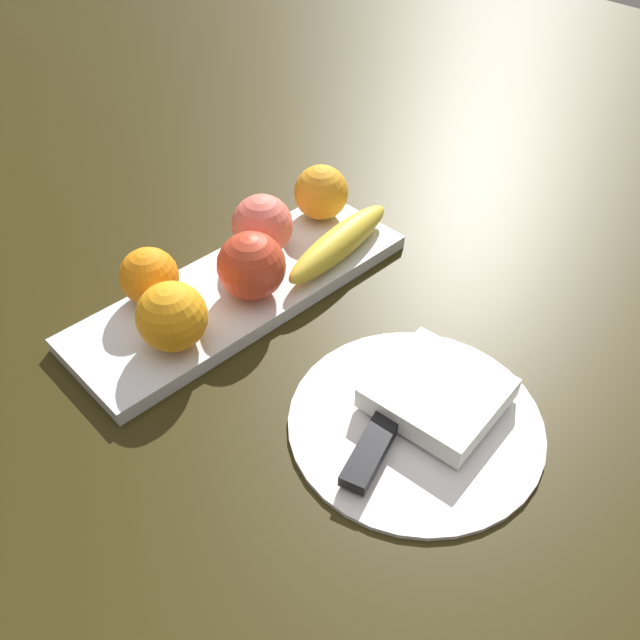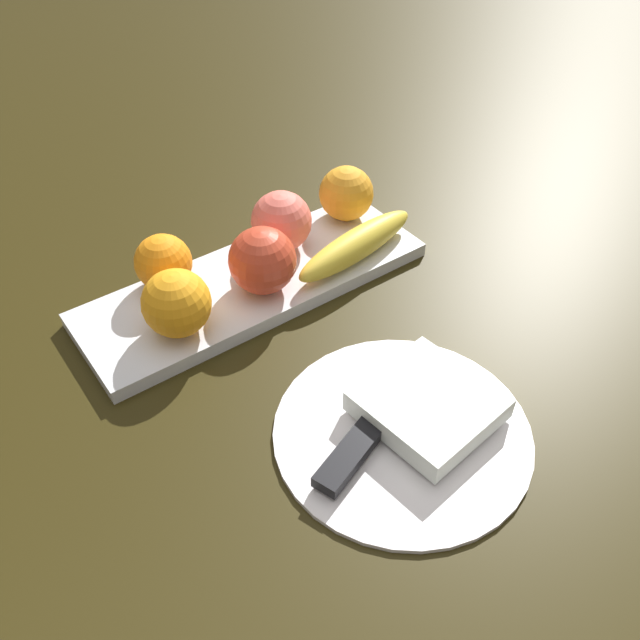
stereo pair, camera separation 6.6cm
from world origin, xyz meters
name	(u,v)px [view 2 (the right image)]	position (x,y,z in m)	size (l,w,h in m)	color
ground_plane	(276,293)	(0.00, 0.00, 0.00)	(2.40, 2.40, 0.00)	black
fruit_tray	(254,283)	(-0.01, 0.02, 0.01)	(0.40, 0.14, 0.02)	silver
apple	(264,262)	(-0.01, 0.00, 0.05)	(0.07, 0.07, 0.07)	#C23C24
banana	(356,245)	(0.10, -0.02, 0.03)	(0.18, 0.04, 0.04)	yellow
orange_near_apple	(346,193)	(0.14, 0.06, 0.05)	(0.07, 0.07, 0.07)	orange
orange_near_banana	(163,262)	(-0.10, 0.07, 0.05)	(0.06, 0.06, 0.06)	orange
orange_center	(176,303)	(-0.12, -0.01, 0.05)	(0.07, 0.07, 0.07)	orange
peach	(281,221)	(0.04, 0.05, 0.05)	(0.07, 0.07, 0.07)	#EB6657
dinner_plate	(402,431)	(-0.01, -0.23, 0.00)	(0.24, 0.24, 0.01)	white
folded_napkin	(428,405)	(0.01, -0.23, 0.02)	(0.11, 0.11, 0.02)	white
knife	(362,441)	(-0.06, -0.23, 0.01)	(0.18, 0.08, 0.01)	silver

